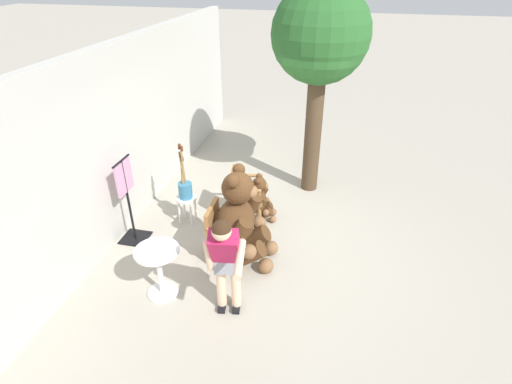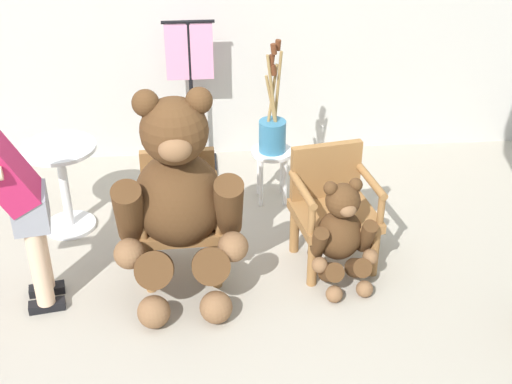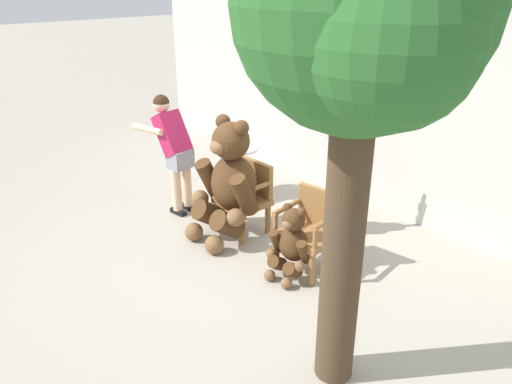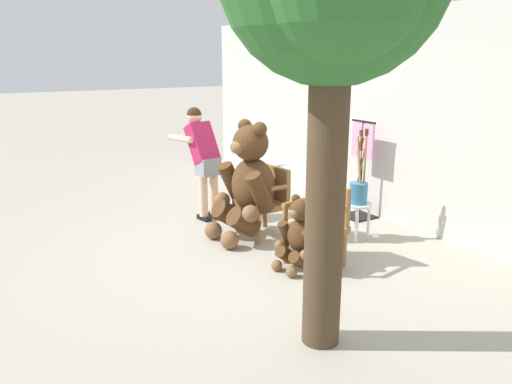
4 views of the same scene
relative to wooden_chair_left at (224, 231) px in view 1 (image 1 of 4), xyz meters
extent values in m
plane|color=#A8A091|center=(0.55, -0.56, -0.46)|extent=(60.00, 60.00, 0.00)
cube|color=beige|center=(0.55, 1.84, 0.94)|extent=(10.00, 0.16, 2.80)
cube|color=olive|center=(0.00, -0.06, -0.06)|extent=(0.57, 0.54, 0.07)
cylinder|color=olive|center=(-0.22, -0.28, -0.28)|extent=(0.07, 0.07, 0.37)
cylinder|color=olive|center=(0.24, -0.27, -0.28)|extent=(0.07, 0.07, 0.37)
cylinder|color=olive|center=(-0.23, 0.14, -0.28)|extent=(0.07, 0.07, 0.37)
cylinder|color=olive|center=(0.23, 0.15, -0.28)|extent=(0.07, 0.07, 0.37)
cube|color=olive|center=(0.00, 0.17, 0.19)|extent=(0.52, 0.07, 0.42)
cylinder|color=olive|center=(-0.25, -0.07, 0.20)|extent=(0.07, 0.48, 0.06)
cylinder|color=olive|center=(-0.24, -0.28, 0.09)|extent=(0.05, 0.05, 0.22)
cylinder|color=olive|center=(0.25, -0.05, 0.20)|extent=(0.07, 0.48, 0.06)
cylinder|color=olive|center=(0.26, -0.26, 0.09)|extent=(0.05, 0.05, 0.22)
cube|color=olive|center=(1.09, -0.06, -0.06)|extent=(0.64, 0.61, 0.07)
cylinder|color=olive|center=(0.90, -0.31, -0.28)|extent=(0.07, 0.07, 0.37)
cylinder|color=olive|center=(1.36, -0.23, -0.28)|extent=(0.07, 0.07, 0.37)
cylinder|color=olive|center=(0.83, 0.11, -0.28)|extent=(0.07, 0.07, 0.37)
cylinder|color=olive|center=(1.28, 0.18, -0.28)|extent=(0.07, 0.07, 0.37)
cube|color=olive|center=(1.05, 0.16, 0.19)|extent=(0.52, 0.15, 0.42)
cylinder|color=olive|center=(0.85, -0.10, 0.20)|extent=(0.14, 0.48, 0.06)
cylinder|color=olive|center=(0.88, -0.31, 0.09)|extent=(0.05, 0.05, 0.22)
cylinder|color=olive|center=(1.34, -0.02, 0.20)|extent=(0.14, 0.48, 0.06)
cylinder|color=olive|center=(1.37, -0.23, 0.09)|extent=(0.05, 0.05, 0.22)
ellipsoid|color=#4C3019|center=(0.00, -0.18, 0.20)|extent=(0.61, 0.52, 0.69)
sphere|color=#4C3019|center=(0.00, -0.22, 0.73)|extent=(0.44, 0.44, 0.44)
ellipsoid|color=brown|center=(0.01, -0.40, 0.70)|extent=(0.21, 0.17, 0.16)
sphere|color=black|center=(0.01, -0.40, 0.71)|extent=(0.06, 0.06, 0.06)
sphere|color=#4C3019|center=(-0.16, -0.20, 0.92)|extent=(0.17, 0.17, 0.17)
sphere|color=#4C3019|center=(0.17, -0.19, 0.92)|extent=(0.17, 0.17, 0.17)
cylinder|color=#4C3019|center=(-0.32, -0.31, 0.20)|extent=(0.21, 0.39, 0.52)
sphere|color=brown|center=(-0.33, -0.44, -0.03)|extent=(0.20, 0.20, 0.20)
cylinder|color=#4C3019|center=(0.33, -0.29, 0.20)|extent=(0.21, 0.39, 0.52)
sphere|color=brown|center=(0.35, -0.42, -0.03)|extent=(0.20, 0.20, 0.20)
cylinder|color=#4C3019|center=(-0.17, -0.44, -0.17)|extent=(0.26, 0.43, 0.40)
sphere|color=brown|center=(-0.19, -0.65, -0.35)|extent=(0.22, 0.22, 0.22)
cylinder|color=#4C3019|center=(0.19, -0.43, -0.17)|extent=(0.26, 0.43, 0.40)
sphere|color=brown|center=(0.22, -0.64, -0.35)|extent=(0.22, 0.22, 0.22)
ellipsoid|color=#4C3019|center=(1.09, -0.24, -0.10)|extent=(0.37, 0.33, 0.38)
sphere|color=#4C3019|center=(1.10, -0.26, 0.19)|extent=(0.24, 0.24, 0.24)
ellipsoid|color=brown|center=(1.11, -0.36, 0.17)|extent=(0.13, 0.11, 0.09)
sphere|color=black|center=(1.11, -0.36, 0.18)|extent=(0.04, 0.04, 0.04)
sphere|color=#4C3019|center=(1.01, -0.26, 0.29)|extent=(0.09, 0.09, 0.09)
sphere|color=#4C3019|center=(1.18, -0.23, 0.29)|extent=(0.09, 0.09, 0.09)
cylinder|color=#4C3019|center=(0.93, -0.33, -0.10)|extent=(0.14, 0.22, 0.28)
sphere|color=brown|center=(0.93, -0.41, -0.22)|extent=(0.11, 0.11, 0.11)
cylinder|color=#4C3019|center=(1.28, -0.27, -0.10)|extent=(0.14, 0.22, 0.28)
sphere|color=brown|center=(1.30, -0.35, -0.22)|extent=(0.11, 0.11, 0.11)
cylinder|color=#4C3019|center=(1.02, -0.39, -0.30)|extent=(0.18, 0.25, 0.22)
sphere|color=brown|center=(1.03, -0.51, -0.40)|extent=(0.12, 0.12, 0.12)
cylinder|color=#4C3019|center=(1.22, -0.36, -0.30)|extent=(0.18, 0.25, 0.22)
sphere|color=brown|center=(1.24, -0.47, -0.40)|extent=(0.12, 0.12, 0.12)
cube|color=black|center=(-0.94, -0.25, -0.43)|extent=(0.25, 0.13, 0.06)
cylinder|color=beige|center=(-0.94, -0.25, 0.01)|extent=(0.12, 0.12, 0.82)
cube|color=black|center=(-0.92, -0.43, -0.43)|extent=(0.25, 0.13, 0.06)
cylinder|color=beige|center=(-0.92, -0.43, 0.01)|extent=(0.12, 0.12, 0.82)
cube|color=gray|center=(-0.93, -0.34, 0.29)|extent=(0.27, 0.33, 0.24)
cube|color=#B21E4C|center=(-1.05, -0.36, 0.60)|extent=(0.47, 0.39, 0.57)
sphere|color=beige|center=(-1.22, -0.39, 0.94)|extent=(0.21, 0.21, 0.21)
sphere|color=#382314|center=(-1.22, -0.39, 0.96)|extent=(0.21, 0.21, 0.21)
cylinder|color=beige|center=(-1.27, -0.59, 0.65)|extent=(0.57, 0.18, 0.11)
cylinder|color=beige|center=(-1.08, -0.17, 0.48)|extent=(0.21, 0.12, 0.51)
cylinder|color=white|center=(0.74, 0.87, -0.02)|extent=(0.34, 0.34, 0.03)
cylinder|color=white|center=(0.84, 0.97, -0.25)|extent=(0.04, 0.04, 0.43)
cylinder|color=white|center=(0.64, 0.97, -0.25)|extent=(0.04, 0.04, 0.43)
cylinder|color=white|center=(0.84, 0.77, -0.25)|extent=(0.04, 0.04, 0.43)
cylinder|color=white|center=(0.64, 0.77, -0.25)|extent=(0.04, 0.04, 0.43)
cylinder|color=teal|center=(0.74, 0.87, 0.13)|extent=(0.22, 0.22, 0.26)
cylinder|color=#997A47|center=(0.74, 0.87, 0.36)|extent=(0.13, 0.03, 0.57)
cylinder|color=#592D19|center=(0.74, 0.87, 0.69)|extent=(0.06, 0.04, 0.09)
cylinder|color=#997A47|center=(0.74, 0.86, 0.45)|extent=(0.12, 0.03, 0.74)
cylinder|color=#592D19|center=(0.74, 0.86, 0.86)|extent=(0.05, 0.05, 0.09)
cylinder|color=#997A47|center=(0.73, 0.89, 0.40)|extent=(0.12, 0.08, 0.64)
cylinder|color=#592D19|center=(0.73, 0.89, 0.76)|extent=(0.06, 0.05, 0.09)
cylinder|color=#997A47|center=(0.78, 0.91, 0.46)|extent=(0.07, 0.07, 0.76)
cylinder|color=#592D19|center=(0.78, 0.91, 0.87)|extent=(0.05, 0.05, 0.09)
cylinder|color=silver|center=(-0.90, 0.58, 0.24)|extent=(0.56, 0.56, 0.03)
cylinder|color=silver|center=(-0.90, 0.58, -0.12)|extent=(0.07, 0.07, 0.69)
cylinder|color=silver|center=(-0.90, 0.58, -0.45)|extent=(0.40, 0.40, 0.03)
cylinder|color=#473523|center=(2.32, -0.96, 0.71)|extent=(0.30, 0.30, 2.34)
sphere|color=#286028|center=(2.32, -0.96, 2.31)|extent=(1.57, 1.57, 1.57)
sphere|color=#286028|center=(2.72, -1.19, 2.15)|extent=(0.94, 0.94, 0.94)
cube|color=black|center=(0.10, 1.51, -0.45)|extent=(0.40, 0.40, 0.02)
cylinder|color=black|center=(0.10, 1.51, 0.21)|extent=(0.04, 0.04, 1.35)
cylinder|color=black|center=(0.10, 1.51, 0.89)|extent=(0.44, 0.03, 0.03)
cube|color=pink|center=(0.10, 1.51, 0.63)|extent=(0.40, 0.03, 0.48)
camera|label=1|loc=(-4.35, -1.48, 3.36)|focal=28.00mm
camera|label=2|loc=(0.16, -4.26, 2.68)|focal=50.00mm
camera|label=3|loc=(4.31, -3.39, 2.48)|focal=35.00mm
camera|label=4|loc=(5.08, -3.25, 1.74)|focal=35.00mm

